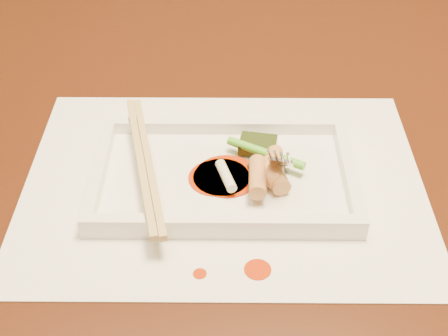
{
  "coord_description": "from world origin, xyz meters",
  "views": [
    {
      "loc": [
        0.07,
        -0.6,
        1.17
      ],
      "look_at": [
        0.07,
        -0.13,
        0.77
      ],
      "focal_mm": 50.0,
      "sensor_mm": 36.0,
      "label": 1
    }
  ],
  "objects_px": {
    "chopstick_a": "(141,162)",
    "fork": "(298,104)",
    "table": "(172,174)",
    "placemat": "(224,182)",
    "plate_base": "(224,179)"
  },
  "relations": [
    {
      "from": "plate_base",
      "to": "fork",
      "type": "distance_m",
      "value": 0.11
    },
    {
      "from": "table",
      "to": "placemat",
      "type": "relative_size",
      "value": 3.5
    },
    {
      "from": "fork",
      "to": "placemat",
      "type": "bearing_deg",
      "value": -165.58
    },
    {
      "from": "chopstick_a",
      "to": "fork",
      "type": "relative_size",
      "value": 1.51
    },
    {
      "from": "placemat",
      "to": "chopstick_a",
      "type": "bearing_deg",
      "value": 180.0
    },
    {
      "from": "placemat",
      "to": "plate_base",
      "type": "distance_m",
      "value": 0.0
    },
    {
      "from": "table",
      "to": "fork",
      "type": "height_order",
      "value": "fork"
    },
    {
      "from": "placemat",
      "to": "fork",
      "type": "relative_size",
      "value": 2.86
    },
    {
      "from": "table",
      "to": "fork",
      "type": "distance_m",
      "value": 0.26
    },
    {
      "from": "placemat",
      "to": "chopstick_a",
      "type": "height_order",
      "value": "chopstick_a"
    },
    {
      "from": "plate_base",
      "to": "chopstick_a",
      "type": "relative_size",
      "value": 1.23
    },
    {
      "from": "placemat",
      "to": "plate_base",
      "type": "relative_size",
      "value": 1.54
    },
    {
      "from": "table",
      "to": "plate_base",
      "type": "distance_m",
      "value": 0.18
    },
    {
      "from": "placemat",
      "to": "fork",
      "type": "height_order",
      "value": "fork"
    },
    {
      "from": "table",
      "to": "chopstick_a",
      "type": "relative_size",
      "value": 6.64
    }
  ]
}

